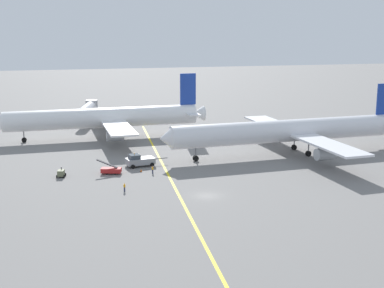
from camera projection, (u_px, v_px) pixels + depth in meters
name	position (u px, v px, depth m)	size (l,w,h in m)	color
ground_plane	(206.00, 196.00, 94.19)	(600.00, 600.00, 0.00)	slate
taxiway_stripe	(172.00, 182.00, 102.64)	(0.50, 120.00, 0.01)	yellow
airliner_at_gate_left	(105.00, 118.00, 142.17)	(56.12, 44.47, 16.72)	white
airliner_being_pushed	(290.00, 131.00, 124.01)	(61.35, 49.29, 15.71)	silver
pushback_tug	(139.00, 160.00, 113.97)	(9.24, 3.96, 2.95)	gray
gse_gpu_cart_small	(61.00, 173.00, 105.80)	(2.00, 2.38, 1.90)	#666B4C
gse_belt_loader_portside	(111.00, 170.00, 108.10)	(5.07, 2.89, 3.02)	red
ground_crew_ramp_agent_by_cones	(124.00, 187.00, 96.46)	(0.36, 0.36, 1.57)	#2D3351
ground_crew_marshaller_foreground	(153.00, 170.00, 108.37)	(0.36, 0.36, 1.58)	#2D3351
traffic_cone_nose_left	(141.00, 170.00, 109.70)	(0.44, 0.44, 0.60)	orange
jet_bridge	(88.00, 108.00, 164.84)	(7.35, 17.84, 6.33)	#B7B7BC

